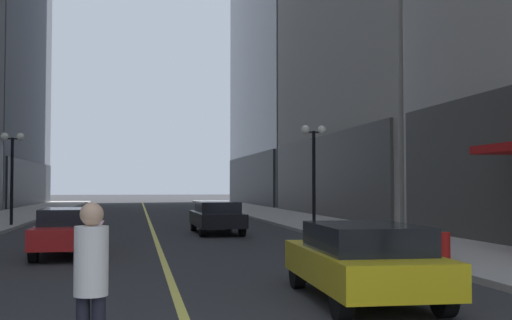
{
  "coord_description": "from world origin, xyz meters",
  "views": [
    {
      "loc": [
        -0.71,
        -3.41,
        1.97
      ],
      "look_at": [
        6.05,
        32.46,
        3.44
      ],
      "focal_mm": 44.61,
      "sensor_mm": 36.0,
      "label": 1
    }
  ],
  "objects_px": {
    "car_yellow": "(363,259)",
    "street_lamp_left_far": "(12,158)",
    "car_red": "(70,230)",
    "street_lamp_right_mid": "(314,154)",
    "car_black": "(217,216)",
    "pedestrian_in_white_shirt": "(91,277)",
    "fire_hydrant_right": "(445,248)"
  },
  "relations": [
    {
      "from": "car_yellow",
      "to": "street_lamp_left_far",
      "type": "relative_size",
      "value": 0.98
    },
    {
      "from": "car_red",
      "to": "street_lamp_right_mid",
      "type": "relative_size",
      "value": 0.94
    },
    {
      "from": "car_red",
      "to": "car_black",
      "type": "xyz_separation_m",
      "value": [
        5.1,
        7.41,
        0.0
      ]
    },
    {
      "from": "street_lamp_left_far",
      "to": "car_red",
      "type": "bearing_deg",
      "value": -72.87
    },
    {
      "from": "car_yellow",
      "to": "street_lamp_left_far",
      "type": "bearing_deg",
      "value": 114.55
    },
    {
      "from": "pedestrian_in_white_shirt",
      "to": "street_lamp_right_mid",
      "type": "distance_m",
      "value": 20.03
    },
    {
      "from": "car_black",
      "to": "street_lamp_left_far",
      "type": "bearing_deg",
      "value": 150.37
    },
    {
      "from": "car_yellow",
      "to": "car_red",
      "type": "relative_size",
      "value": 1.04
    },
    {
      "from": "fire_hydrant_right",
      "to": "car_black",
      "type": "bearing_deg",
      "value": 111.26
    },
    {
      "from": "car_yellow",
      "to": "fire_hydrant_right",
      "type": "xyz_separation_m",
      "value": [
        3.82,
        4.49,
        -0.32
      ]
    },
    {
      "from": "car_red",
      "to": "street_lamp_right_mid",
      "type": "bearing_deg",
      "value": 35.56
    },
    {
      "from": "pedestrian_in_white_shirt",
      "to": "fire_hydrant_right",
      "type": "relative_size",
      "value": 2.25
    },
    {
      "from": "car_red",
      "to": "street_lamp_left_far",
      "type": "distance_m",
      "value": 13.33
    },
    {
      "from": "pedestrian_in_white_shirt",
      "to": "car_black",
      "type": "bearing_deg",
      "value": 79.22
    },
    {
      "from": "pedestrian_in_white_shirt",
      "to": "street_lamp_right_mid",
      "type": "relative_size",
      "value": 0.41
    },
    {
      "from": "pedestrian_in_white_shirt",
      "to": "fire_hydrant_right",
      "type": "height_order",
      "value": "pedestrian_in_white_shirt"
    },
    {
      "from": "street_lamp_left_far",
      "to": "fire_hydrant_right",
      "type": "height_order",
      "value": "street_lamp_left_far"
    },
    {
      "from": "car_yellow",
      "to": "car_black",
      "type": "distance_m",
      "value": 15.68
    },
    {
      "from": "fire_hydrant_right",
      "to": "car_yellow",
      "type": "bearing_deg",
      "value": -130.35
    },
    {
      "from": "car_red",
      "to": "pedestrian_in_white_shirt",
      "type": "relative_size",
      "value": 2.3
    },
    {
      "from": "car_yellow",
      "to": "pedestrian_in_white_shirt",
      "type": "relative_size",
      "value": 2.4
    },
    {
      "from": "street_lamp_right_mid",
      "to": "pedestrian_in_white_shirt",
      "type": "bearing_deg",
      "value": -112.28
    },
    {
      "from": "car_yellow",
      "to": "car_red",
      "type": "bearing_deg",
      "value": 124.28
    },
    {
      "from": "car_yellow",
      "to": "street_lamp_right_mid",
      "type": "distance_m",
      "value": 15.24
    },
    {
      "from": "street_lamp_left_far",
      "to": "street_lamp_right_mid",
      "type": "height_order",
      "value": "same"
    },
    {
      "from": "car_yellow",
      "to": "car_black",
      "type": "height_order",
      "value": "same"
    },
    {
      "from": "pedestrian_in_white_shirt",
      "to": "fire_hydrant_right",
      "type": "xyz_separation_m",
      "value": [
        8.05,
        8.26,
        -0.66
      ]
    },
    {
      "from": "car_yellow",
      "to": "street_lamp_left_far",
      "type": "height_order",
      "value": "street_lamp_left_far"
    },
    {
      "from": "car_black",
      "to": "pedestrian_in_white_shirt",
      "type": "distance_m",
      "value": 19.8
    },
    {
      "from": "street_lamp_right_mid",
      "to": "fire_hydrant_right",
      "type": "distance_m",
      "value": 10.57
    },
    {
      "from": "car_yellow",
      "to": "car_red",
      "type": "distance_m",
      "value": 10.0
    },
    {
      "from": "car_black",
      "to": "pedestrian_in_white_shirt",
      "type": "xyz_separation_m",
      "value": [
        -3.7,
        -19.45,
        0.34
      ]
    }
  ]
}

